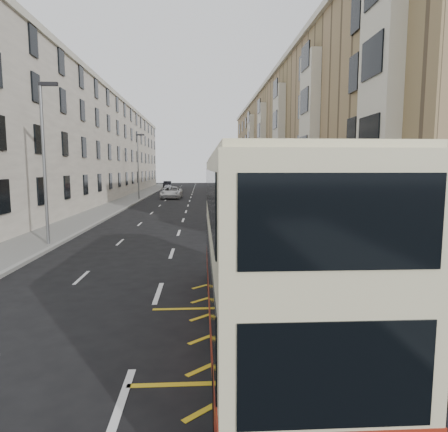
{
  "coord_description": "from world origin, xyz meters",
  "views": [
    {
      "loc": [
        1.39,
        -8.49,
        3.99
      ],
      "look_at": [
        2.38,
        8.64,
        1.92
      ],
      "focal_mm": 32.0,
      "sensor_mm": 36.0,
      "label": 1
    }
  ],
  "objects": [
    {
      "name": "ground",
      "position": [
        0.0,
        0.0,
        0.0
      ],
      "size": [
        200.0,
        200.0,
        0.0
      ],
      "primitive_type": "plane",
      "color": "black",
      "rests_on": "ground"
    },
    {
      "name": "pavement_right",
      "position": [
        8.0,
        30.0,
        0.07
      ],
      "size": [
        4.0,
        120.0,
        0.15
      ],
      "primitive_type": "cube",
      "color": "slate",
      "rests_on": "ground"
    },
    {
      "name": "pavement_left",
      "position": [
        -7.5,
        30.0,
        0.07
      ],
      "size": [
        3.0,
        120.0,
        0.15
      ],
      "primitive_type": "cube",
      "color": "slate",
      "rests_on": "ground"
    },
    {
      "name": "kerb_right",
      "position": [
        6.0,
        30.0,
        0.07
      ],
      "size": [
        0.25,
        120.0,
        0.15
      ],
      "primitive_type": "cube",
      "color": "gray",
      "rests_on": "ground"
    },
    {
      "name": "kerb_left",
      "position": [
        -6.0,
        30.0,
        0.07
      ],
      "size": [
        0.25,
        120.0,
        0.15
      ],
      "primitive_type": "cube",
      "color": "gray",
      "rests_on": "ground"
    },
    {
      "name": "road_markings",
      "position": [
        0.0,
        45.0,
        0.01
      ],
      "size": [
        10.0,
        110.0,
        0.01
      ],
      "primitive_type": null,
      "color": "silver",
      "rests_on": "ground"
    },
    {
      "name": "terrace_right",
      "position": [
        14.88,
        45.38,
        7.52
      ],
      "size": [
        10.75,
        79.0,
        15.25
      ],
      "color": "#967A57",
      "rests_on": "ground"
    },
    {
      "name": "terrace_left",
      "position": [
        -13.43,
        45.5,
        6.52
      ],
      "size": [
        9.18,
        79.0,
        13.25
      ],
      "color": "silver",
      "rests_on": "ground"
    },
    {
      "name": "guard_railing",
      "position": [
        6.25,
        5.75,
        0.86
      ],
      "size": [
        0.06,
        6.56,
        1.01
      ],
      "color": "red",
      "rests_on": "pavement_right"
    },
    {
      "name": "street_lamp_near",
      "position": [
        -6.35,
        12.0,
        4.64
      ],
      "size": [
        0.93,
        0.18,
        8.0
      ],
      "color": "slate",
      "rests_on": "pavement_left"
    },
    {
      "name": "street_lamp_far",
      "position": [
        -6.35,
        42.0,
        4.64
      ],
      "size": [
        0.93,
        0.18,
        8.0
      ],
      "color": "slate",
      "rests_on": "pavement_left"
    },
    {
      "name": "double_decker_front",
      "position": [
        2.8,
        0.7,
        2.18
      ],
      "size": [
        2.51,
        10.76,
        4.28
      ],
      "rotation": [
        0.0,
        0.0,
        -0.0
      ],
      "color": "beige",
      "rests_on": "ground"
    },
    {
      "name": "double_decker_rear",
      "position": [
        5.0,
        17.35,
        2.15
      ],
      "size": [
        2.99,
        10.68,
        4.22
      ],
      "rotation": [
        0.0,
        0.0,
        0.05
      ],
      "color": "beige",
      "rests_on": "ground"
    },
    {
      "name": "pedestrian_far",
      "position": [
        6.35,
        5.0,
        0.97
      ],
      "size": [
        1.01,
        0.56,
        1.64
      ],
      "primitive_type": "imported",
      "rotation": [
        0.0,
        0.0,
        2.97
      ],
      "color": "black",
      "rests_on": "pavement_right"
    },
    {
      "name": "white_van",
      "position": [
        -2.49,
        44.42,
        0.77
      ],
      "size": [
        2.77,
        5.62,
        1.53
      ],
      "primitive_type": "imported",
      "rotation": [
        0.0,
        0.0,
        -0.04
      ],
      "color": "white",
      "rests_on": "ground"
    },
    {
      "name": "car_silver",
      "position": [
        -4.03,
        57.38,
        0.66
      ],
      "size": [
        1.68,
        3.91,
        1.32
      ],
      "primitive_type": "imported",
      "rotation": [
        0.0,
        0.0,
        -0.03
      ],
      "color": "#ABAEB4",
      "rests_on": "ground"
    },
    {
      "name": "car_dark",
      "position": [
        -5.2,
        70.35,
        0.71
      ],
      "size": [
        1.69,
        4.38,
        1.42
      ],
      "primitive_type": "imported",
      "rotation": [
        0.0,
        0.0,
        0.04
      ],
      "color": "black",
      "rests_on": "ground"
    },
    {
      "name": "car_red",
      "position": [
        3.63,
        59.08,
        0.78
      ],
      "size": [
        2.3,
        5.4,
        1.55
      ],
      "primitive_type": "imported",
      "rotation": [
        0.0,
        0.0,
        3.17
      ],
      "color": "#AF2014",
      "rests_on": "ground"
    }
  ]
}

